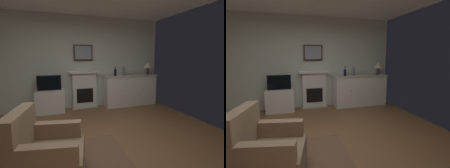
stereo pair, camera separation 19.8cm
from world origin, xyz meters
TOP-DOWN VIEW (x-y plane):
  - ground_plane at (0.00, 0.00)m, footprint 5.22×5.45m
  - wall_rear at (0.00, 2.69)m, footprint 5.22×0.06m
  - fireplace_unit at (0.15, 2.56)m, footprint 0.87×0.30m
  - framed_picture at (0.15, 2.61)m, footprint 0.55×0.04m
  - sideboard_cabinet at (1.57, 2.39)m, footprint 1.66×0.49m
  - table_lamp at (2.19, 2.39)m, footprint 0.26×0.26m
  - wine_bottle at (1.08, 2.41)m, footprint 0.08×0.08m
  - wine_glass_left at (1.49, 2.40)m, footprint 0.07×0.07m
  - wine_glass_center at (1.60, 2.39)m, footprint 0.07×0.07m
  - vase_decorative at (1.32, 2.34)m, footprint 0.11×0.11m
  - tv_cabinet at (-0.82, 2.40)m, footprint 0.75×0.42m
  - tv_set at (-0.82, 2.38)m, footprint 0.62×0.07m
  - armchair at (-0.88, -0.36)m, footprint 0.94×0.91m

SIDE VIEW (x-z plane):
  - ground_plane at x=0.00m, z-range -0.10..0.00m
  - tv_cabinet at x=-0.82m, z-range 0.00..0.64m
  - armchair at x=-0.88m, z-range -0.08..0.84m
  - sideboard_cabinet at x=1.57m, z-range 0.00..0.95m
  - fireplace_unit at x=0.15m, z-range 0.00..1.10m
  - tv_set at x=-0.82m, z-range 0.64..1.04m
  - wine_bottle at x=1.08m, z-range 0.91..1.20m
  - wine_glass_left at x=1.49m, z-range 0.99..1.15m
  - wine_glass_center at x=1.60m, z-range 0.99..1.15m
  - vase_decorative at x=1.32m, z-range 0.95..1.23m
  - table_lamp at x=2.19m, z-range 1.03..1.43m
  - wall_rear at x=0.00m, z-range 0.00..2.69m
  - framed_picture at x=0.15m, z-range 1.42..1.87m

